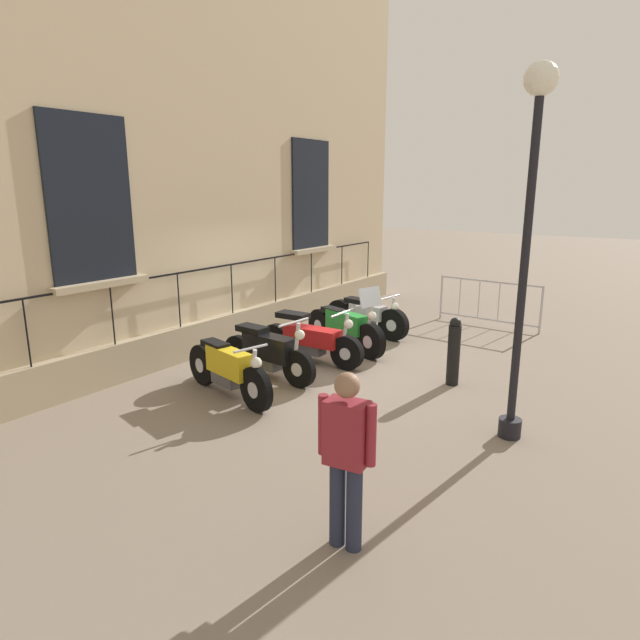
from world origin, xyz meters
The scene contains 11 objects.
ground_plane centered at (0.00, 0.00, 0.00)m, with size 60.00×60.00×0.00m, color gray.
building_facade centered at (-2.39, 0.00, 4.23)m, with size 0.82×12.75×8.67m.
motorcycle_yellow centered at (-0.10, -2.10, 0.44)m, with size 2.08×0.74×0.92m.
motorcycle_black centered at (-0.15, -1.12, 0.44)m, with size 1.99×0.68×1.06m.
motorcycle_red centered at (-0.07, -0.04, 0.41)m, with size 2.14×0.73×1.02m.
motorcycle_green centered at (0.03, 0.97, 0.44)m, with size 2.12×0.91×1.33m.
motorcycle_silver centered at (-0.17, 2.14, 0.40)m, with size 2.06×0.67×0.92m.
lamppost centered at (3.75, -1.05, 2.74)m, with size 0.37×0.37×4.41m.
crowd_barrier centered at (1.70, 4.39, 0.57)m, with size 2.35×0.16×1.05m.
bollard centered at (2.46, 0.33, 0.55)m, with size 0.20×0.20×1.10m.
pedestrian_standing centered at (3.19, -4.07, 0.90)m, with size 0.53×0.26×1.61m.
Camera 1 is at (5.39, -7.63, 3.08)m, focal length 30.53 mm.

